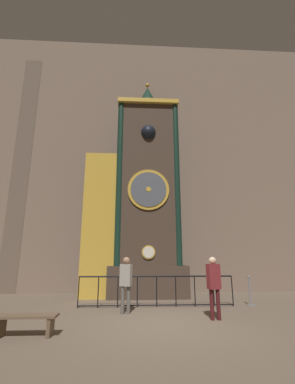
# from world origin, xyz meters

# --- Properties ---
(ground_plane) EXTENTS (28.00, 28.00, 0.00)m
(ground_plane) POSITION_xyz_m (0.00, 0.00, 0.00)
(ground_plane) COLOR brown
(cathedral_back_wall) EXTENTS (24.00, 0.32, 13.97)m
(cathedral_back_wall) POSITION_xyz_m (-0.09, 5.89, 6.98)
(cathedral_back_wall) COLOR #7A6656
(cathedral_back_wall) RESTS_ON ground_plane
(clock_tower) EXTENTS (4.52, 1.80, 10.42)m
(clock_tower) POSITION_xyz_m (-0.61, 4.51, 4.27)
(clock_tower) COLOR #423328
(clock_tower) RESTS_ON ground_plane
(railing_fence) EXTENTS (5.38, 0.05, 1.02)m
(railing_fence) POSITION_xyz_m (0.03, 2.32, 0.57)
(railing_fence) COLOR black
(railing_fence) RESTS_ON ground_plane
(visitor_near) EXTENTS (0.39, 0.32, 1.66)m
(visitor_near) POSITION_xyz_m (-1.01, 1.30, 1.01)
(visitor_near) COLOR #58554F
(visitor_near) RESTS_ON ground_plane
(visitor_far) EXTENTS (0.38, 0.29, 1.67)m
(visitor_far) POSITION_xyz_m (1.48, 0.41, 1.00)
(visitor_far) COLOR #461518
(visitor_far) RESTS_ON ground_plane
(stanchion_post) EXTENTS (0.28, 0.28, 1.00)m
(stanchion_post) POSITION_xyz_m (3.35, 2.34, 0.32)
(stanchion_post) COLOR gray
(stanchion_post) RESTS_ON ground_plane
(visitor_bench) EXTENTS (1.32, 0.40, 0.44)m
(visitor_bench) POSITION_xyz_m (-3.12, -0.81, 0.31)
(visitor_bench) COLOR brown
(visitor_bench) RESTS_ON ground_plane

